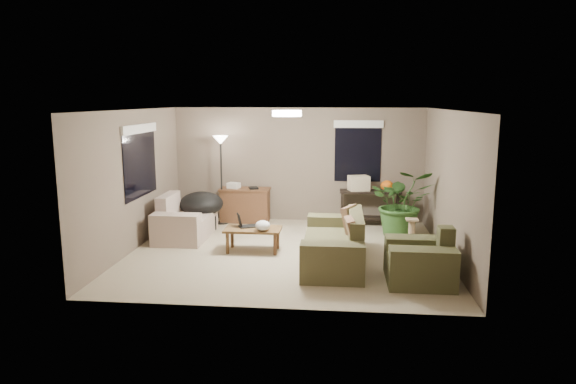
# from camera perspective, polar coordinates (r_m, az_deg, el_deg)

# --- Properties ---
(room_shell) EXTENTS (5.50, 5.50, 5.50)m
(room_shell) POSITION_cam_1_polar(r_m,az_deg,el_deg) (8.89, -0.13, 1.04)
(room_shell) COLOR tan
(room_shell) RESTS_ON ground
(main_sofa) EXTENTS (0.95, 2.20, 0.85)m
(main_sofa) POSITION_cam_1_polar(r_m,az_deg,el_deg) (8.53, 5.33, -5.99)
(main_sofa) COLOR brown
(main_sofa) RESTS_ON ground
(throw_pillows) EXTENTS (0.40, 1.39, 0.47)m
(throw_pillows) POSITION_cam_1_polar(r_m,az_deg,el_deg) (8.44, 7.11, -3.70)
(throw_pillows) COLOR #8C7251
(throw_pillows) RESTS_ON main_sofa
(loveseat) EXTENTS (0.90, 1.60, 0.85)m
(loveseat) POSITION_cam_1_polar(r_m,az_deg,el_deg) (10.29, -11.48, -3.31)
(loveseat) COLOR beige
(loveseat) RESTS_ON ground
(armchair) EXTENTS (0.95, 1.00, 0.85)m
(armchair) POSITION_cam_1_polar(r_m,az_deg,el_deg) (7.90, 14.50, -7.60)
(armchair) COLOR #4B4C2D
(armchair) RESTS_ON ground
(coffee_table) EXTENTS (1.00, 0.55, 0.42)m
(coffee_table) POSITION_cam_1_polar(r_m,az_deg,el_deg) (9.16, -3.92, -4.41)
(coffee_table) COLOR brown
(coffee_table) RESTS_ON ground
(laptop) EXTENTS (0.43, 0.35, 0.24)m
(laptop) POSITION_cam_1_polar(r_m,az_deg,el_deg) (9.26, -4.85, -3.50)
(laptop) COLOR black
(laptop) RESTS_ON coffee_table
(plastic_bag) EXTENTS (0.31, 0.29, 0.18)m
(plastic_bag) POSITION_cam_1_polar(r_m,az_deg,el_deg) (8.95, -2.83, -3.75)
(plastic_bag) COLOR white
(plastic_bag) RESTS_ON coffee_table
(desk) EXTENTS (1.10, 0.50, 0.75)m
(desk) POSITION_cam_1_polar(r_m,az_deg,el_deg) (11.36, -4.78, -1.44)
(desk) COLOR brown
(desk) RESTS_ON ground
(desk_papers) EXTENTS (0.72, 0.32, 0.12)m
(desk_papers) POSITION_cam_1_polar(r_m,az_deg,el_deg) (11.31, -5.60, 0.67)
(desk_papers) COLOR silver
(desk_papers) RESTS_ON desk
(console_table) EXTENTS (1.30, 0.40, 0.75)m
(console_table) POSITION_cam_1_polar(r_m,az_deg,el_deg) (11.18, 9.09, -1.42)
(console_table) COLOR black
(console_table) RESTS_ON ground
(pumpkin) EXTENTS (0.28, 0.28, 0.22)m
(pumpkin) POSITION_cam_1_polar(r_m,az_deg,el_deg) (11.13, 10.95, 0.69)
(pumpkin) COLOR orange
(pumpkin) RESTS_ON console_table
(cardboard_box) EXTENTS (0.49, 0.42, 0.31)m
(cardboard_box) POSITION_cam_1_polar(r_m,az_deg,el_deg) (11.08, 7.86, 0.98)
(cardboard_box) COLOR beige
(cardboard_box) RESTS_ON console_table
(papasan_chair) EXTENTS (1.03, 1.03, 0.80)m
(papasan_chair) POSITION_cam_1_polar(r_m,az_deg,el_deg) (10.76, -9.59, -1.73)
(papasan_chair) COLOR black
(papasan_chair) RESTS_ON ground
(floor_lamp) EXTENTS (0.32, 0.32, 1.91)m
(floor_lamp) POSITION_cam_1_polar(r_m,az_deg,el_deg) (11.09, -7.49, 4.60)
(floor_lamp) COLOR black
(floor_lamp) RESTS_ON ground
(ceiling_fixture) EXTENTS (0.50, 0.50, 0.10)m
(ceiling_fixture) POSITION_cam_1_polar(r_m,az_deg,el_deg) (8.78, -0.13, 8.73)
(ceiling_fixture) COLOR white
(ceiling_fixture) RESTS_ON room_shell
(houseplant) EXTENTS (1.21, 1.35, 1.05)m
(houseplant) POSITION_cam_1_polar(r_m,az_deg,el_deg) (10.34, 12.52, -1.98)
(houseplant) COLOR #2D5923
(houseplant) RESTS_ON ground
(cat_scratching_post) EXTENTS (0.32, 0.32, 0.50)m
(cat_scratching_post) POSITION_cam_1_polar(r_m,az_deg,el_deg) (9.82, 13.55, -4.54)
(cat_scratching_post) COLOR tan
(cat_scratching_post) RESTS_ON ground
(window_left) EXTENTS (0.05, 1.56, 1.33)m
(window_left) POSITION_cam_1_polar(r_m,az_deg,el_deg) (9.77, -16.12, 4.63)
(window_left) COLOR black
(window_left) RESTS_ON room_shell
(window_back) EXTENTS (1.06, 0.05, 1.33)m
(window_back) POSITION_cam_1_polar(r_m,az_deg,el_deg) (11.25, 7.79, 5.64)
(window_back) COLOR black
(window_back) RESTS_ON room_shell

